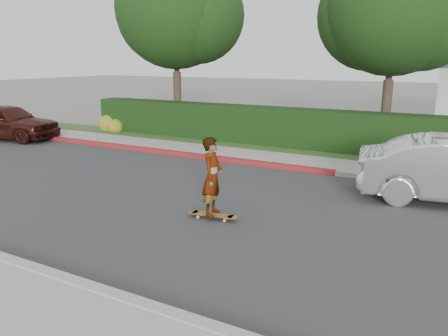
# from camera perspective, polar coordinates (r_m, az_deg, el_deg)

# --- Properties ---
(ground) EXTENTS (120.00, 120.00, 0.00)m
(ground) POSITION_cam_1_polar(r_m,az_deg,el_deg) (9.63, 2.36, -5.84)
(ground) COLOR slate
(ground) RESTS_ON ground
(road) EXTENTS (60.00, 8.00, 0.01)m
(road) POSITION_cam_1_polar(r_m,az_deg,el_deg) (9.62, 2.36, -5.81)
(road) COLOR #2D2D30
(road) RESTS_ON ground
(curb_near) EXTENTS (60.00, 0.20, 0.15)m
(curb_near) POSITION_cam_1_polar(r_m,az_deg,el_deg) (6.51, -14.51, -15.92)
(curb_near) COLOR #9E9E99
(curb_near) RESTS_ON ground
(sidewalk_near) EXTENTS (60.00, 1.60, 0.12)m
(sidewalk_near) POSITION_cam_1_polar(r_m,az_deg,el_deg) (6.00, -20.68, -19.39)
(sidewalk_near) COLOR gray
(sidewalk_near) RESTS_ON ground
(curb_far) EXTENTS (60.00, 0.20, 0.15)m
(curb_far) POSITION_cam_1_polar(r_m,az_deg,el_deg) (13.25, 10.24, -0.12)
(curb_far) COLOR #9E9E99
(curb_far) RESTS_ON ground
(curb_red_section) EXTENTS (12.00, 0.21, 0.15)m
(curb_red_section) POSITION_cam_1_polar(r_m,az_deg,el_deg) (15.50, -7.54, 2.06)
(curb_red_section) COLOR maroon
(curb_red_section) RESTS_ON ground
(sidewalk_far) EXTENTS (60.00, 1.60, 0.12)m
(sidewalk_far) POSITION_cam_1_polar(r_m,az_deg,el_deg) (14.09, 11.41, 0.61)
(sidewalk_far) COLOR gray
(sidewalk_far) RESTS_ON ground
(planting_strip) EXTENTS (60.00, 1.60, 0.10)m
(planting_strip) POSITION_cam_1_polar(r_m,az_deg,el_deg) (15.59, 13.18, 1.77)
(planting_strip) COLOR #2D4C1E
(planting_strip) RESTS_ON ground
(hedge) EXTENTS (15.00, 1.00, 1.50)m
(hedge) POSITION_cam_1_polar(r_m,az_deg,el_deg) (17.03, 4.08, 5.53)
(hedge) COLOR black
(hedge) RESTS_ON ground
(flowering_shrub) EXTENTS (1.40, 1.00, 0.90)m
(flowering_shrub) POSITION_cam_1_polar(r_m,az_deg,el_deg) (20.62, -14.59, 5.44)
(flowering_shrub) COLOR #2D4C19
(flowering_shrub) RESTS_ON ground
(tree_left) EXTENTS (5.99, 5.21, 8.00)m
(tree_left) POSITION_cam_1_polar(r_m,az_deg,el_deg) (20.46, -6.09, 19.60)
(tree_left) COLOR #33261C
(tree_left) RESTS_ON ground
(tree_center) EXTENTS (5.66, 4.84, 7.44)m
(tree_center) POSITION_cam_1_polar(r_m,az_deg,el_deg) (17.57, 21.46, 18.49)
(tree_center) COLOR #33261C
(tree_center) RESTS_ON ground
(skateboard) EXTENTS (1.13, 0.37, 0.10)m
(skateboard) POSITION_cam_1_polar(r_m,az_deg,el_deg) (9.21, -1.50, -6.12)
(skateboard) COLOR gold
(skateboard) RESTS_ON ground
(skateboarder) EXTENTS (0.49, 0.65, 1.64)m
(skateboarder) POSITION_cam_1_polar(r_m,az_deg,el_deg) (8.96, -1.53, -1.11)
(skateboarder) COLOR white
(skateboarder) RESTS_ON skateboard
(car_maroon) EXTENTS (4.59, 2.55, 1.48)m
(car_maroon) POSITION_cam_1_polar(r_m,az_deg,el_deg) (20.28, -26.47, 5.44)
(car_maroon) COLOR #3A1812
(car_maroon) RESTS_ON ground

